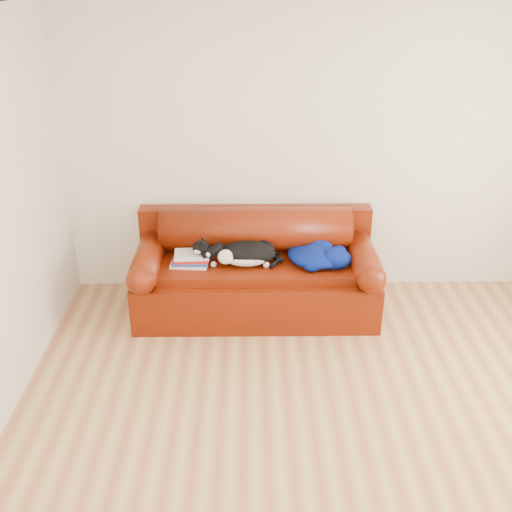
{
  "coord_description": "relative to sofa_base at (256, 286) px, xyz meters",
  "views": [
    {
      "loc": [
        -0.58,
        -3.18,
        2.82
      ],
      "look_at": [
        -0.53,
        1.35,
        0.61
      ],
      "focal_mm": 42.0,
      "sensor_mm": 36.0,
      "label": 1
    }
  ],
  "objects": [
    {
      "name": "ground",
      "position": [
        0.53,
        -1.49,
        -0.24
      ],
      "size": [
        4.5,
        4.5,
        0.0
      ],
      "primitive_type": "plane",
      "color": "#955A3B",
      "rests_on": "ground"
    },
    {
      "name": "room_shell",
      "position": [
        0.65,
        -1.48,
        1.43
      ],
      "size": [
        4.52,
        4.02,
        2.61
      ],
      "color": "beige",
      "rests_on": "ground"
    },
    {
      "name": "sofa_base",
      "position": [
        0.0,
        0.0,
        0.0
      ],
      "size": [
        2.1,
        0.9,
        0.5
      ],
      "color": "#420E02",
      "rests_on": "ground"
    },
    {
      "name": "book_stack",
      "position": [
        -0.56,
        -0.06,
        0.31
      ],
      "size": [
        0.34,
        0.27,
        0.1
      ],
      "rotation": [
        0.0,
        0.0,
        -0.0
      ],
      "color": "beige",
      "rests_on": "sofa_base"
    },
    {
      "name": "cat",
      "position": [
        -0.08,
        -0.08,
        0.36
      ],
      "size": [
        0.72,
        0.39,
        0.25
      ],
      "rotation": [
        0.0,
        0.0,
        0.28
      ],
      "color": "black",
      "rests_on": "sofa_base"
    },
    {
      "name": "sofa_back",
      "position": [
        0.0,
        0.24,
        0.3
      ],
      "size": [
        2.1,
        1.01,
        0.88
      ],
      "color": "#420E02",
      "rests_on": "ground"
    },
    {
      "name": "blanket",
      "position": [
        0.53,
        -0.06,
        0.34
      ],
      "size": [
        0.54,
        0.45,
        0.17
      ],
      "rotation": [
        0.0,
        0.0,
        -0.04
      ],
      "color": "#020646",
      "rests_on": "sofa_base"
    }
  ]
}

